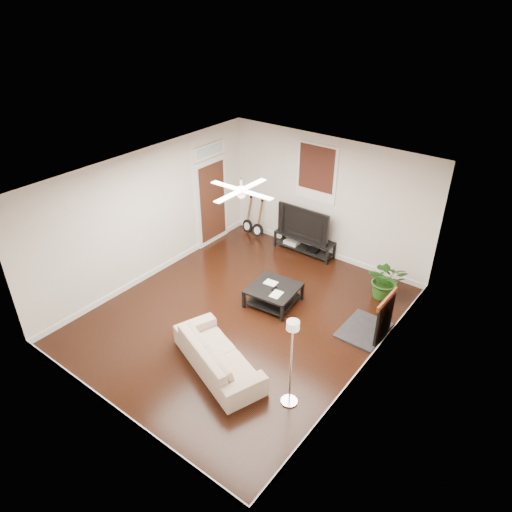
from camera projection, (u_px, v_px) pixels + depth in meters
The scene contains 14 objects.
room at pixel (242, 253), 8.38m from camera, with size 5.01×6.01×2.81m.
brick_accent at pixel (398, 275), 7.76m from camera, with size 0.02×2.20×2.80m, color #9F5133.
fireplace at pixel (374, 314), 8.39m from camera, with size 0.80×1.10×0.92m, color black.
window_back at pixel (316, 173), 10.28m from camera, with size 1.00×0.06×1.30m, color black.
door_left at pixel (212, 194), 11.04m from camera, with size 0.08×1.00×2.50m, color white.
tv_stand at pixel (304, 244), 11.09m from camera, with size 1.48×0.39×0.41m, color black.
tv at pixel (306, 222), 10.80m from camera, with size 1.32×0.17×0.76m, color black.
coffee_table at pixel (273, 295), 9.34m from camera, with size 0.91×0.91×0.38m, color black.
sofa at pixel (218, 355), 7.74m from camera, with size 1.93×0.75×0.56m, color tan.
floor_lamp at pixel (291, 364), 6.84m from camera, with size 0.26×0.26×1.58m, color white, non-canonical shape.
potted_plant at pixel (386, 280), 9.41m from camera, with size 0.76×0.66×0.85m, color #245A19.
guitar_left at pixel (247, 214), 11.78m from camera, with size 0.33×0.23×1.05m, color black, non-canonical shape.
guitar_right at pixel (258, 218), 11.58m from camera, with size 0.33×0.23×1.05m, color black, non-canonical shape.
ceiling_fan at pixel (241, 190), 7.77m from camera, with size 1.24×1.24×0.32m, color white, non-canonical shape.
Camera 1 is at (4.59, -5.60, 5.62)m, focal length 33.05 mm.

